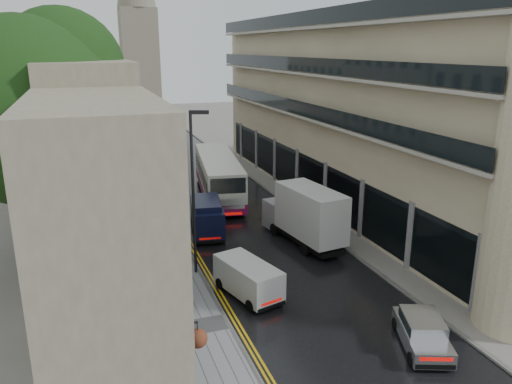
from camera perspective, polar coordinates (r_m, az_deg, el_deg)
road at (r=38.65m, az=-3.63°, el=-1.50°), size 9.00×85.00×0.02m
left_sidewalk at (r=37.58m, az=-12.25°, el=-2.29°), size 2.70×85.00×0.12m
right_sidewalk at (r=40.34m, az=3.77°, el=-0.66°), size 1.80×85.00×0.12m
old_shop_row at (r=38.43m, az=-18.63°, el=6.77°), size 4.50×56.00×12.00m
modern_block at (r=39.77m, az=11.42°, el=9.04°), size 8.00×40.00×14.00m
tree_near at (r=28.54m, az=-24.49°, el=5.05°), size 10.56×10.56×13.89m
tree_far at (r=41.44m, az=-22.57°, el=7.34°), size 9.24×9.24×12.46m
cream_bus at (r=37.14m, az=-5.67°, el=0.39°), size 4.52×12.40×3.31m
white_lorry at (r=28.95m, az=5.67°, el=-3.85°), size 3.03×7.25×3.69m
silver_hatchback at (r=20.79m, az=17.48°, el=-16.78°), size 2.77×3.94×1.36m
white_van at (r=23.28m, az=-0.61°, el=-11.58°), size 2.66×4.21×1.77m
navy_van at (r=31.06m, az=-7.00°, el=-3.72°), size 2.63×4.98×2.41m
pedestrian at (r=31.03m, az=-10.69°, el=-4.14°), size 0.77×0.55×1.98m
lamp_post_near at (r=25.85m, az=-7.19°, el=-0.37°), size 0.99×0.53×8.63m
lamp_post_far at (r=45.89m, az=-12.85°, el=5.76°), size 0.83×0.41×7.23m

